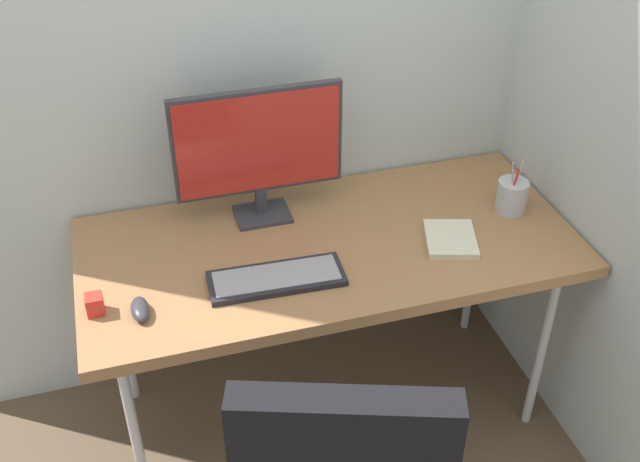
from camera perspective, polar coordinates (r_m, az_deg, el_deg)
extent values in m
plane|color=brown|center=(2.88, 0.55, -12.89)|extent=(8.00, 8.00, 0.00)
cube|color=#B7C1BC|center=(2.30, 21.72, 13.91)|extent=(0.04, 1.65, 2.80)
cube|color=#996B42|center=(2.38, 0.65, -1.20)|extent=(1.53, 0.71, 0.04)
cylinder|color=silver|center=(2.39, -13.48, -14.73)|extent=(0.03, 0.03, 0.71)
cylinder|color=silver|center=(2.69, 16.13, -8.31)|extent=(0.03, 0.03, 0.71)
cylinder|color=silver|center=(2.75, -14.48, -6.68)|extent=(0.03, 0.03, 0.71)
cylinder|color=silver|center=(3.02, 11.35, -1.93)|extent=(0.03, 0.03, 0.71)
cube|color=#333338|center=(2.49, -4.28, 1.25)|extent=(0.17, 0.14, 0.01)
cube|color=#333338|center=(2.47, -4.39, 2.40)|extent=(0.04, 0.02, 0.09)
cube|color=#333338|center=(2.37, -4.62, 6.62)|extent=(0.53, 0.02, 0.34)
cube|color=#B2261E|center=(2.35, -4.55, 6.47)|extent=(0.51, 0.01, 0.32)
cube|color=black|center=(2.22, -3.24, -3.53)|extent=(0.40, 0.16, 0.02)
cube|color=gray|center=(2.21, -3.25, -3.32)|extent=(0.37, 0.13, 0.00)
ellipsoid|color=#333338|center=(2.16, -13.18, -5.66)|extent=(0.05, 0.10, 0.04)
cylinder|color=#B2B5BA|center=(2.56, 13.98, 2.56)|extent=(0.10, 0.10, 0.11)
cylinder|color=#B2B5BA|center=(2.53, 14.03, 3.76)|extent=(0.02, 0.01, 0.13)
cylinder|color=#B2B5BA|center=(2.53, 14.35, 3.81)|extent=(0.02, 0.01, 0.13)
torus|color=red|center=(2.56, 14.01, 2.74)|extent=(0.03, 0.04, 0.01)
cylinder|color=red|center=(2.52, 14.12, 3.21)|extent=(0.02, 0.02, 0.14)
cube|color=beige|center=(2.40, 9.65, -0.59)|extent=(0.20, 0.22, 0.02)
cube|color=red|center=(2.19, -16.35, -5.25)|extent=(0.05, 0.05, 0.06)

